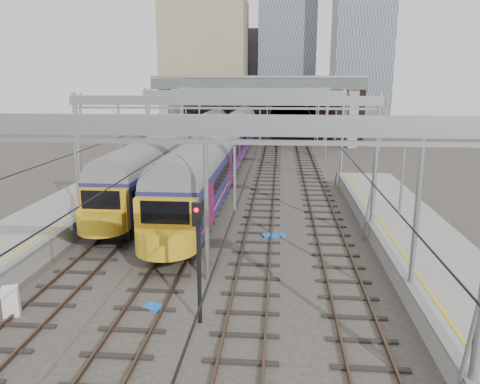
# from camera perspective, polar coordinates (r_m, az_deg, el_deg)

# --- Properties ---
(ground) EXTENTS (160.00, 160.00, 0.00)m
(ground) POSITION_cam_1_polar(r_m,az_deg,el_deg) (19.45, -4.88, -12.98)
(ground) COLOR #38332D
(ground) RESTS_ON ground
(platform_right) EXTENTS (4.32, 47.00, 1.12)m
(platform_right) POSITION_cam_1_polar(r_m,az_deg,el_deg) (18.99, 27.06, -13.34)
(platform_right) COLOR gray
(platform_right) RESTS_ON ground
(tracks) EXTENTS (14.40, 80.00, 0.22)m
(tracks) POSITION_cam_1_polar(r_m,az_deg,el_deg) (33.43, -0.56, -1.50)
(tracks) COLOR #4C3828
(tracks) RESTS_ON ground
(overhead_line) EXTENTS (16.80, 80.00, 8.00)m
(overhead_line) POSITION_cam_1_polar(r_m,az_deg,el_deg) (38.81, 0.34, 10.38)
(overhead_line) COLOR gray
(overhead_line) RESTS_ON ground
(retaining_wall) EXTENTS (28.00, 2.75, 9.00)m
(retaining_wall) POSITION_cam_1_polar(r_m,az_deg,el_deg) (69.23, 3.55, 9.85)
(retaining_wall) COLOR #322016
(retaining_wall) RESTS_ON ground
(overbridge) EXTENTS (28.00, 3.00, 9.25)m
(overbridge) POSITION_cam_1_polar(r_m,az_deg,el_deg) (63.24, 2.16, 12.19)
(overbridge) COLOR gray
(overbridge) RESTS_ON ground
(city_skyline) EXTENTS (37.50, 27.50, 60.00)m
(city_skyline) POSITION_cam_1_polar(r_m,az_deg,el_deg) (88.04, 4.92, 18.91)
(city_skyline) COLOR tan
(city_skyline) RESTS_ON ground
(train_main) EXTENTS (3.02, 69.78, 5.12)m
(train_main) POSITION_cam_1_polar(r_m,az_deg,el_deg) (55.30, -0.40, 7.20)
(train_main) COLOR black
(train_main) RESTS_ON ground
(train_second) EXTENTS (2.75, 47.78, 4.75)m
(train_second) POSITION_cam_1_polar(r_m,az_deg,el_deg) (47.64, -6.17, 5.91)
(train_second) COLOR black
(train_second) RESTS_ON ground
(signal_near_centre) EXTENTS (0.35, 0.46, 4.59)m
(signal_near_centre) POSITION_cam_1_polar(r_m,az_deg,el_deg) (16.58, -5.12, -6.80)
(signal_near_centre) COLOR black
(signal_near_centre) RESTS_ON ground
(relay_cabinet) EXTENTS (0.71, 0.66, 1.14)m
(relay_cabinet) POSITION_cam_1_polar(r_m,az_deg,el_deg) (19.95, -26.15, -11.88)
(relay_cabinet) COLOR silver
(relay_cabinet) RESTS_ON ground
(equip_cover_a) EXTENTS (0.93, 0.80, 0.09)m
(equip_cover_a) POSITION_cam_1_polar(r_m,az_deg,el_deg) (19.05, -10.52, -13.62)
(equip_cover_a) COLOR blue
(equip_cover_a) RESTS_ON ground
(equip_cover_b) EXTENTS (0.91, 0.75, 0.09)m
(equip_cover_b) POSITION_cam_1_polar(r_m,az_deg,el_deg) (26.82, 4.67, -5.29)
(equip_cover_b) COLOR blue
(equip_cover_b) RESTS_ON ground
(equip_cover_c) EXTENTS (1.12, 0.92, 0.11)m
(equip_cover_c) POSITION_cam_1_polar(r_m,az_deg,el_deg) (26.75, 3.81, -5.30)
(equip_cover_c) COLOR blue
(equip_cover_c) RESTS_ON ground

